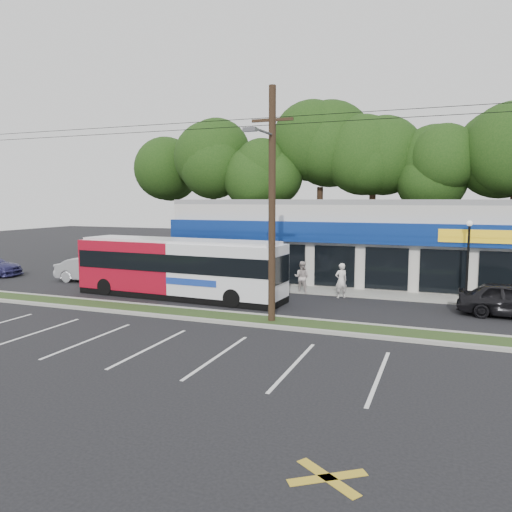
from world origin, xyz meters
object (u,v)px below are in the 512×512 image
object	(u,v)px
metrobus	(179,267)
pedestrian_a	(341,281)
utility_pole	(268,197)
lamp_post	(468,251)
car_silver	(93,270)
car_dark	(512,300)
pedestrian_b	(302,277)

from	to	relation	value
metrobus	pedestrian_a	xyz separation A→B (m)	(8.23, 3.08, -0.74)
utility_pole	lamp_post	world-z (taller)	utility_pole
utility_pole	pedestrian_a	size ratio (longest dim) A/B	26.30
utility_pole	car_silver	bearing A→B (deg)	156.81
car_dark	utility_pole	bearing A→B (deg)	119.55
metrobus	car_dark	bearing A→B (deg)	7.82
utility_pole	pedestrian_a	world-z (taller)	utility_pole
lamp_post	pedestrian_a	bearing A→B (deg)	-169.07
lamp_post	pedestrian_b	distance (m)	8.87
utility_pole	metrobus	bearing A→B (deg)	150.74
pedestrian_a	pedestrian_b	world-z (taller)	pedestrian_a
utility_pole	lamp_post	bearing A→B (deg)	43.95
metrobus	car_silver	xyz separation A→B (m)	(-7.80, 2.50, -0.89)
metrobus	car_silver	bearing A→B (deg)	165.04
lamp_post	car_silver	size ratio (longest dim) A/B	0.88
utility_pole	pedestrian_b	size ratio (longest dim) A/B	27.19
lamp_post	pedestrian_a	size ratio (longest dim) A/B	2.24
lamp_post	pedestrian_b	xyz separation A→B (m)	(-8.67, -0.68, -1.75)
pedestrian_a	pedestrian_b	distance (m)	2.42
lamp_post	metrobus	distance (m)	15.20
utility_pole	car_dark	bearing A→B (deg)	26.62
utility_pole	pedestrian_a	bearing A→B (deg)	74.43
utility_pole	pedestrian_b	distance (m)	8.50
car_dark	metrobus	bearing A→B (deg)	97.95
pedestrian_b	car_silver	bearing A→B (deg)	6.46
metrobus	car_dark	world-z (taller)	metrobus
metrobus	car_silver	size ratio (longest dim) A/B	2.47
lamp_post	car_dark	distance (m)	3.88
lamp_post	metrobus	size ratio (longest dim) A/B	0.36
car_silver	pedestrian_a	size ratio (longest dim) A/B	2.55
metrobus	utility_pole	bearing A→B (deg)	-26.45
utility_pole	metrobus	size ratio (longest dim) A/B	4.18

